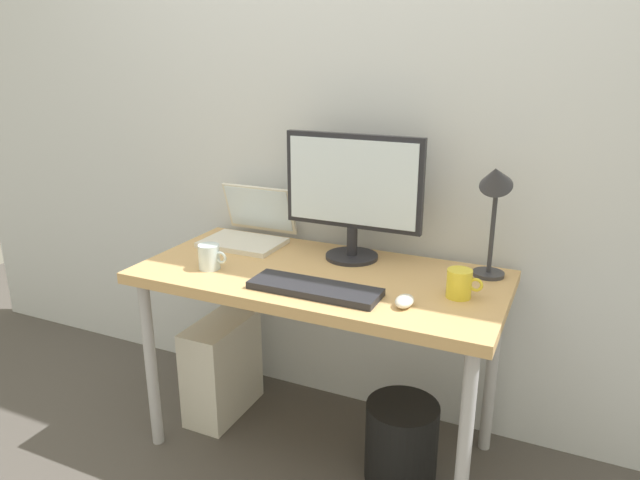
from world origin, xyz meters
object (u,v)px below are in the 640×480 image
object	(u,v)px
desk_lamp	(495,195)
computer_tower	(222,367)
laptop	(250,228)
coffee_mug	(460,284)
mouse	(404,301)
desk	(320,290)
keyboard	(315,289)
wastebasket	(401,441)
glass_cup	(210,257)
monitor	(353,190)

from	to	relation	value
desk_lamp	computer_tower	xyz separation A→B (m)	(-1.03, -0.15, -0.82)
laptop	coffee_mug	distance (m)	0.94
mouse	computer_tower	xyz separation A→B (m)	(-0.83, 0.20, -0.54)
desk	laptop	size ratio (longest dim) A/B	4.09
desk_lamp	keyboard	size ratio (longest dim) A/B	0.96
mouse	wastebasket	distance (m)	0.61
desk	laptop	xyz separation A→B (m)	(-0.41, 0.20, 0.13)
keyboard	wastebasket	distance (m)	0.67
glass_cup	coffee_mug	bearing A→B (deg)	7.76
mouse	computer_tower	distance (m)	1.01
laptop	wastebasket	world-z (taller)	laptop
coffee_mug	computer_tower	world-z (taller)	coffee_mug
coffee_mug	wastebasket	world-z (taller)	coffee_mug
keyboard	wastebasket	size ratio (longest dim) A/B	1.47
desk	glass_cup	size ratio (longest dim) A/B	11.66
computer_tower	wastebasket	size ratio (longest dim) A/B	1.40
desk_lamp	coffee_mug	world-z (taller)	desk_lamp
desk	coffee_mug	world-z (taller)	coffee_mug
wastebasket	laptop	bearing A→B (deg)	161.96
monitor	mouse	distance (m)	0.53
desk	wastebasket	bearing A→B (deg)	-7.14
laptop	coffee_mug	xyz separation A→B (m)	(0.91, -0.22, -0.01)
keyboard	glass_cup	bearing A→B (deg)	175.22
laptop	glass_cup	size ratio (longest dim) A/B	2.85
keyboard	coffee_mug	world-z (taller)	coffee_mug
keyboard	glass_cup	size ratio (longest dim) A/B	3.92
wastebasket	monitor	bearing A→B (deg)	142.45
mouse	monitor	bearing A→B (deg)	132.44
monitor	laptop	distance (m)	0.51
desk_lamp	glass_cup	xyz separation A→B (m)	(-0.93, -0.32, -0.25)
mouse	keyboard	bearing A→B (deg)	-177.05
keyboard	monitor	bearing A→B (deg)	91.92
desk_lamp	keyboard	world-z (taller)	desk_lamp
desk	desk_lamp	bearing A→B (deg)	18.26
desk	monitor	distance (m)	0.39
desk	monitor	bearing A→B (deg)	75.00
monitor	desk_lamp	distance (m)	0.51
monitor	laptop	world-z (taller)	monitor
desk	keyboard	xyz separation A→B (m)	(0.06, -0.17, 0.08)
monitor	glass_cup	size ratio (longest dim) A/B	4.72
glass_cup	wastebasket	xyz separation A→B (m)	(0.72, 0.10, -0.63)
desk	mouse	distance (m)	0.40
desk	desk_lamp	xyz separation A→B (m)	(0.55, 0.18, 0.37)
desk_lamp	coffee_mug	size ratio (longest dim) A/B	3.67
wastebasket	mouse	bearing A→B (deg)	-80.55
coffee_mug	wastebasket	bearing A→B (deg)	-171.33
monitor	keyboard	xyz separation A→B (m)	(0.01, -0.36, -0.26)
desk	computer_tower	distance (m)	0.66
monitor	coffee_mug	size ratio (longest dim) A/B	4.58
laptop	mouse	xyz separation A→B (m)	(0.77, -0.36, -0.04)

